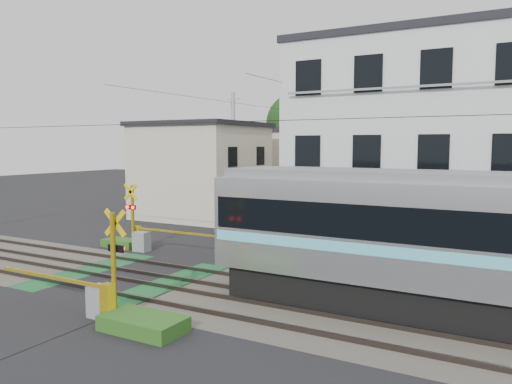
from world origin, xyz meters
The scene contains 11 objects.
ground centered at (0.00, 0.00, 0.00)m, with size 120.00×120.00×0.00m, color black.
track_bed centered at (0.00, 0.00, 0.04)m, with size 120.00×120.00×0.14m.
crossing_signal_near centered at (2.59, -3.65, 0.71)m, with size 4.74×0.65×3.09m.
crossing_signal_far centered at (-2.59, 3.65, 0.71)m, with size 4.74×0.65×3.09m.
apartment_block centered at (8.50, 9.49, 4.66)m, with size 10.20×8.36×9.30m.
houses_row centered at (0.25, 25.92, 3.24)m, with size 22.07×31.35×6.80m.
tree_hill centered at (-0.28, 48.43, 6.09)m, with size 40.00×13.35×11.76m.
catenary centered at (6.00, 0.03, 3.70)m, with size 60.00×5.04×7.00m.
utility_poles centered at (-1.05, 23.01, 4.08)m, with size 7.90×42.00×8.00m.
pedestrian centered at (0.78, 34.20, 0.81)m, with size 0.59×0.39×1.63m, color black.
weed_patches centered at (1.76, -0.09, 0.18)m, with size 10.25×8.80×0.40m.
Camera 1 is at (12.85, -13.34, 4.81)m, focal length 35.00 mm.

